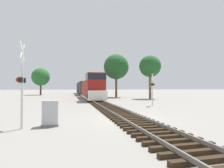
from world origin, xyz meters
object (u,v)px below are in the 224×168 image
Objects in this scene: tree_mid_background at (116,67)px; tree_deep_background at (41,77)px; freight_train at (85,88)px; crossing_signal_near at (22,81)px; crossing_signal_far at (153,86)px; relay_cabinet at (50,113)px; tree_far_right at (150,67)px.

tree_deep_background is (-19.27, 17.65, -1.54)m from tree_mid_background.
crossing_signal_near is (-6.47, -39.13, 0.49)m from freight_train.
crossing_signal_far reaches higher than relay_cabinet.
freight_train reaches higher than crossing_signal_far.
crossing_signal_far is 14.73m from tree_far_right.
relay_cabinet is 47.39m from tree_deep_background.
crossing_signal_near is 1.18× the size of crossing_signal_far.
freight_train is 12.87m from tree_mid_background.
freight_train is 10.71× the size of crossing_signal_near.
crossing_signal_near reaches higher than crossing_signal_far.
crossing_signal_far is (5.76, -29.93, 0.32)m from freight_train.
tree_mid_background is (6.52, -9.88, 5.04)m from freight_train.
tree_mid_background reaches higher than crossing_signal_far.
freight_train is 39.09m from relay_cabinet.
tree_far_right reaches higher than crossing_signal_far.
freight_train is 21.13m from tree_far_right.
tree_deep_background is at bearing 43.83° from crossing_signal_far.
crossing_signal_near reaches higher than freight_train.
crossing_signal_far is at bearing 39.17° from relay_cabinet.
tree_mid_background is 1.22× the size of tree_deep_background.
tree_deep_background reaches higher than relay_cabinet.
tree_deep_background reaches higher than crossing_signal_near.
tree_deep_background is (-7.70, 46.51, 4.82)m from relay_cabinet.
crossing_signal_far is 0.47× the size of tree_deep_background.
crossing_signal_near is 0.53× the size of tree_far_right.
freight_train is 15.33m from tree_deep_background.
tree_far_right is at bearing 52.39° from relay_cabinet.
crossing_signal_far is 14.04m from relay_cabinet.
tree_deep_background is at bearing -173.79° from crossing_signal_near.
tree_far_right is (18.12, 22.06, 3.93)m from crossing_signal_near.
crossing_signal_far is 42.12m from tree_deep_background.
tree_deep_background is at bearing 148.64° from freight_train.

